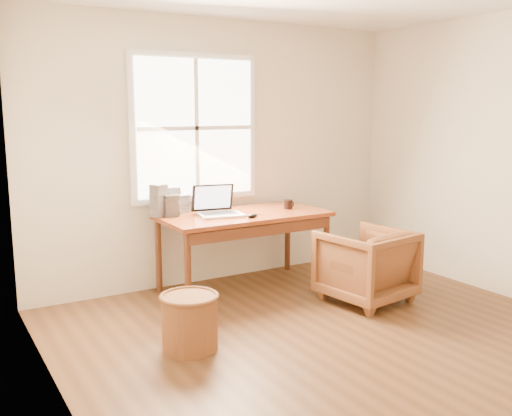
{
  "coord_description": "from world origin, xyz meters",
  "views": [
    {
      "loc": [
        -2.64,
        -2.86,
        1.74
      ],
      "look_at": [
        0.05,
        1.65,
        0.82
      ],
      "focal_mm": 40.0,
      "sensor_mm": 36.0,
      "label": 1
    }
  ],
  "objects_px": {
    "coffee_mug": "(288,204)",
    "cd_stack_a": "(172,201)",
    "desk": "(243,215)",
    "wicker_stool": "(190,323)",
    "armchair": "(366,265)",
    "laptop": "(221,200)"
  },
  "relations": [
    {
      "from": "coffee_mug",
      "to": "cd_stack_a",
      "type": "relative_size",
      "value": 0.36
    },
    {
      "from": "desk",
      "to": "wicker_stool",
      "type": "height_order",
      "value": "desk"
    },
    {
      "from": "desk",
      "to": "wicker_stool",
      "type": "distance_m",
      "value": 1.56
    },
    {
      "from": "coffee_mug",
      "to": "cd_stack_a",
      "type": "bearing_deg",
      "value": -176.76
    },
    {
      "from": "desk",
      "to": "wicker_stool",
      "type": "bearing_deg",
      "value": -135.03
    },
    {
      "from": "armchair",
      "to": "cd_stack_a",
      "type": "xyz_separation_m",
      "value": [
        -1.39,
        1.18,
        0.54
      ]
    },
    {
      "from": "coffee_mug",
      "to": "desk",
      "type": "bearing_deg",
      "value": -162.83
    },
    {
      "from": "armchair",
      "to": "coffee_mug",
      "type": "height_order",
      "value": "coffee_mug"
    },
    {
      "from": "wicker_stool",
      "to": "desk",
      "type": "bearing_deg",
      "value": 44.97
    },
    {
      "from": "wicker_stool",
      "to": "coffee_mug",
      "type": "relative_size",
      "value": 4.35
    },
    {
      "from": "coffee_mug",
      "to": "cd_stack_a",
      "type": "xyz_separation_m",
      "value": [
        -1.1,
        0.33,
        0.08
      ]
    },
    {
      "from": "coffee_mug",
      "to": "wicker_stool",
      "type": "bearing_deg",
      "value": -126.55
    },
    {
      "from": "cd_stack_a",
      "to": "armchair",
      "type": "bearing_deg",
      "value": -40.39
    },
    {
      "from": "desk",
      "to": "cd_stack_a",
      "type": "bearing_deg",
      "value": 153.01
    },
    {
      "from": "desk",
      "to": "coffee_mug",
      "type": "distance_m",
      "value": 0.5
    },
    {
      "from": "wicker_stool",
      "to": "cd_stack_a",
      "type": "distance_m",
      "value": 1.57
    },
    {
      "from": "laptop",
      "to": "coffee_mug",
      "type": "relative_size",
      "value": 4.7
    },
    {
      "from": "wicker_stool",
      "to": "laptop",
      "type": "relative_size",
      "value": 0.93
    },
    {
      "from": "wicker_stool",
      "to": "coffee_mug",
      "type": "distance_m",
      "value": 1.94
    },
    {
      "from": "laptop",
      "to": "wicker_stool",
      "type": "bearing_deg",
      "value": -117.8
    },
    {
      "from": "wicker_stool",
      "to": "coffee_mug",
      "type": "xyz_separation_m",
      "value": [
        1.54,
        1.01,
        0.59
      ]
    },
    {
      "from": "desk",
      "to": "cd_stack_a",
      "type": "relative_size",
      "value": 6.24
    }
  ]
}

